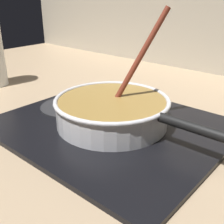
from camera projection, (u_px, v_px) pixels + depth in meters
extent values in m
cube|color=#9E8466|center=(86.00, 152.00, 0.67)|extent=(2.40, 1.60, 0.04)
cube|color=black|center=(112.00, 126.00, 0.74)|extent=(0.56, 0.48, 0.01)
torus|color=#592D0C|center=(112.00, 122.00, 0.74)|extent=(0.18, 0.18, 0.01)
cylinder|color=#262628|center=(69.00, 107.00, 0.84)|extent=(0.17, 0.17, 0.01)
cylinder|color=silver|center=(112.00, 112.00, 0.72)|extent=(0.28, 0.28, 0.07)
cylinder|color=olive|center=(112.00, 111.00, 0.72)|extent=(0.27, 0.27, 0.06)
torus|color=silver|center=(112.00, 100.00, 0.71)|extent=(0.29, 0.29, 0.01)
cylinder|color=black|center=(193.00, 127.00, 0.58)|extent=(0.16, 0.02, 0.02)
cylinder|color=#E5CC7A|center=(119.00, 102.00, 0.72)|extent=(0.03, 0.03, 0.01)
cylinder|color=beige|center=(148.00, 101.00, 0.73)|extent=(0.03, 0.03, 0.01)
cylinder|color=#EDD88C|center=(112.00, 92.00, 0.80)|extent=(0.03, 0.03, 0.01)
cylinder|color=#EDD88C|center=(103.00, 97.00, 0.76)|extent=(0.03, 0.03, 0.01)
cylinder|color=beige|center=(90.00, 111.00, 0.67)|extent=(0.03, 0.03, 0.01)
cylinder|color=maroon|center=(140.00, 57.00, 0.70)|extent=(0.10, 0.11, 0.24)
cube|color=brown|center=(114.00, 102.00, 0.74)|extent=(0.05, 0.05, 0.01)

